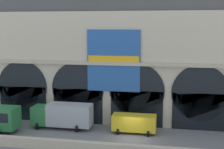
{
  "coord_description": "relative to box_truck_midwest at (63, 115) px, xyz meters",
  "views": [
    {
      "loc": [
        4.51,
        -34.67,
        12.76
      ],
      "look_at": [
        -3.18,
        5.0,
        6.58
      ],
      "focal_mm": 51.9,
      "sensor_mm": 36.0,
      "label": 1
    }
  ],
  "objects": [
    {
      "name": "box_truck_midwest",
      "position": [
        0.0,
        0.0,
        0.0
      ],
      "size": [
        7.5,
        2.91,
        3.12
      ],
      "color": "#2D7A42",
      "rests_on": "ground"
    },
    {
      "name": "van_center",
      "position": [
        8.94,
        -0.09,
        -0.45
      ],
      "size": [
        5.2,
        2.48,
        2.2
      ],
      "color": "gold",
      "rests_on": "ground"
    },
    {
      "name": "station_building",
      "position": [
        8.94,
        5.41,
        7.31
      ],
      "size": [
        47.87,
        6.14,
        18.52
      ],
      "color": "beige",
      "rests_on": "ground"
    },
    {
      "name": "ground_plane",
      "position": [
        8.92,
        -2.46,
        -1.7
      ],
      "size": [
        200.0,
        200.0,
        0.0
      ],
      "primitive_type": "plane",
      "color": "slate"
    }
  ]
}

